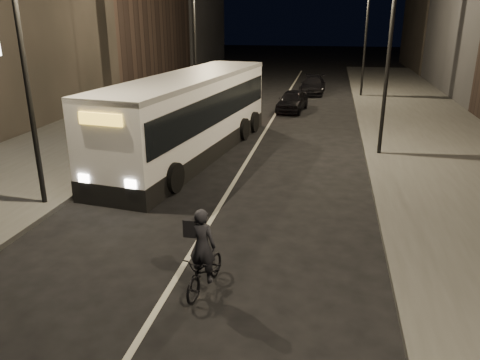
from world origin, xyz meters
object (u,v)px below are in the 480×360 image
at_px(streetlight_left_near, 28,35).
at_px(car_mid, 237,93).
at_px(car_far, 313,85).
at_px(streetlight_right_far, 363,23).
at_px(streetlight_left_far, 198,24).
at_px(city_bus, 190,112).
at_px(streetlight_right_mid, 385,29).
at_px(car_near, 292,101).
at_px(cyclist_on_bicycle, 204,263).

bearing_deg(streetlight_left_near, car_mid, 83.60).
distance_m(streetlight_left_near, car_far, 26.60).
xyz_separation_m(streetlight_right_far, car_far, (-3.42, 1.15, -4.70)).
height_order(streetlight_right_far, car_far, streetlight_right_far).
distance_m(streetlight_left_far, city_bus, 12.10).
bearing_deg(city_bus, streetlight_left_near, -104.27).
distance_m(streetlight_right_mid, car_far, 18.11).
height_order(streetlight_right_mid, car_near, streetlight_right_mid).
height_order(cyclist_on_bicycle, car_near, cyclist_on_bicycle).
height_order(streetlight_right_far, car_near, streetlight_right_far).
xyz_separation_m(cyclist_on_bicycle, car_near, (0.13, 21.44, -0.02)).
bearing_deg(streetlight_right_mid, car_far, 101.26).
xyz_separation_m(streetlight_right_far, city_bus, (-7.95, -17.27, -3.45)).
relative_size(streetlight_right_mid, streetlight_right_far, 1.00).
bearing_deg(streetlight_right_mid, car_mid, 126.04).
distance_m(streetlight_right_mid, car_mid, 15.12).
bearing_deg(streetlight_right_far, car_far, 161.33).
xyz_separation_m(streetlight_left_far, city_bus, (2.71, -11.27, -3.45)).
bearing_deg(streetlight_right_far, city_bus, -114.71).
bearing_deg(city_bus, streetlight_right_mid, 16.81).
xyz_separation_m(streetlight_left_far, car_far, (7.25, 7.15, -4.70)).
xyz_separation_m(streetlight_right_mid, car_near, (-4.39, 9.65, -4.69)).
bearing_deg(streetlight_right_far, car_near, -124.65).
bearing_deg(cyclist_on_bicycle, car_near, 99.34).
bearing_deg(car_far, car_mid, -130.75).
bearing_deg(cyclist_on_bicycle, streetlight_left_near, 157.99).
distance_m(streetlight_right_mid, city_bus, 8.76).
bearing_deg(city_bus, car_near, 79.65).
distance_m(car_mid, car_far, 7.48).
distance_m(streetlight_right_mid, car_near, 11.59).
height_order(city_bus, cyclist_on_bicycle, city_bus).
distance_m(streetlight_right_far, city_bus, 19.33).
relative_size(streetlight_left_near, city_bus, 0.61).
height_order(streetlight_right_mid, car_far, streetlight_right_mid).
xyz_separation_m(car_near, car_mid, (-4.07, 1.98, 0.04)).
height_order(city_bus, car_near, city_bus).
xyz_separation_m(streetlight_left_near, streetlight_left_far, (0.00, 18.00, 0.00)).
xyz_separation_m(car_mid, car_far, (5.05, 5.52, -0.05)).
height_order(streetlight_left_near, car_far, streetlight_left_near).
bearing_deg(car_far, car_near, -95.74).
bearing_deg(car_far, streetlight_left_near, -104.41).
height_order(car_near, car_far, car_near).
height_order(city_bus, car_far, city_bus).
distance_m(streetlight_left_far, cyclist_on_bicycle, 23.12).
xyz_separation_m(streetlight_right_mid, cyclist_on_bicycle, (-4.52, -11.79, -4.67)).
bearing_deg(cyclist_on_bicycle, streetlight_left_far, 115.42).
bearing_deg(car_mid, streetlight_left_near, 85.44).
bearing_deg(streetlight_left_near, cyclist_on_bicycle, -31.68).
xyz_separation_m(car_near, car_far, (0.98, 7.51, -0.01)).
height_order(streetlight_left_near, cyclist_on_bicycle, streetlight_left_near).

